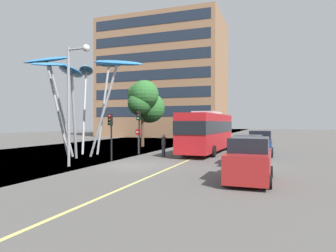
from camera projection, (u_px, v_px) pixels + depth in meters
The scene contains 13 objects.
ground at pixel (124, 166), 19.97m from camera, with size 120.00×240.00×0.10m.
red_bus at pixel (207, 130), 27.77m from camera, with size 3.04×11.40×3.81m.
leaf_sculpture at pixel (81, 73), 25.03m from camera, with size 10.76×10.36×8.64m.
traffic_light_kerb_near at pixel (111, 127), 21.66m from camera, with size 0.28×0.42×3.41m.
traffic_light_kerb_far at pixel (139, 123), 26.17m from camera, with size 0.28×0.42×3.82m.
car_parked_near at pixel (249, 161), 14.35m from camera, with size 2.09×4.52×2.10m.
car_parked_mid at pixel (248, 151), 20.01m from camera, with size 2.05×4.15×1.97m.
car_parked_far at pixel (260, 144), 25.95m from camera, with size 2.06×4.51×2.12m.
street_lamp at pixel (73, 90), 19.13m from camera, with size 1.65×0.44×7.67m.
tree_pavement_near at pixel (145, 101), 35.26m from camera, with size 3.81×5.24×7.67m.
pedestrian at pixel (164, 145), 24.74m from camera, with size 0.34×0.34×1.86m.
no_entry_sign at pixel (138, 137), 27.03m from camera, with size 0.60×0.12×2.26m.
backdrop_building at pixel (164, 79), 62.95m from camera, with size 24.45×14.87×23.64m.
Camera 1 is at (8.83, -17.78, 2.80)m, focal length 32.30 mm.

